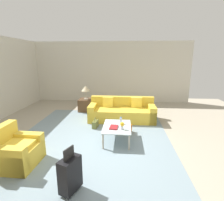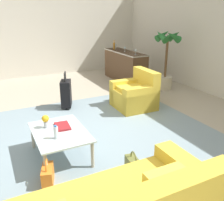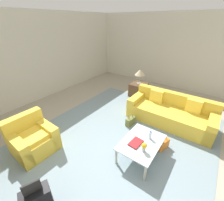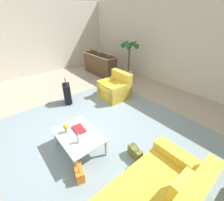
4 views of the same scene
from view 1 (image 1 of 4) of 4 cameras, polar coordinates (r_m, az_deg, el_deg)
name	(u,v)px [view 1 (image 1 of 4)]	position (r m, az deg, el deg)	size (l,w,h in m)	color
ground_plane	(97,147)	(4.77, -4.87, -14.89)	(12.00, 12.00, 0.00)	#A89E89
wall_right	(112,72)	(9.25, 0.00, 9.21)	(0.12, 8.00, 3.10)	beige
area_rug	(94,137)	(5.33, -5.99, -11.65)	(5.20, 4.40, 0.01)	gray
couch	(122,112)	(6.63, 3.26, -3.74)	(0.99, 2.42, 0.83)	gold
armchair	(14,152)	(4.48, -29.33, -14.44)	(0.90, 0.87, 0.88)	gold
coffee_table	(117,128)	(4.91, 1.62, -8.91)	(1.06, 0.76, 0.44)	silver
water_bottle	(121,121)	(5.04, 2.89, -6.55)	(0.06, 0.06, 0.20)	silver
coffee_table_book	(114,127)	(4.78, 0.59, -8.72)	(0.32, 0.21, 0.03)	maroon
flower_vase	(122,125)	(4.64, 3.37, -8.02)	(0.11, 0.11, 0.21)	#B2B7BC
side_table	(86,105)	(7.79, -8.42, -1.41)	(0.61, 0.61, 0.53)	#513823
table_lamp	(86,89)	(7.64, -8.61, 3.82)	(0.39, 0.39, 0.58)	#ADA899
suitcase_black	(70,174)	(3.31, -13.51, -22.29)	(0.45, 0.35, 0.85)	black
handbag_olive	(95,124)	(5.92, -5.46, -7.65)	(0.34, 0.18, 0.36)	olive
handbag_orange	(128,129)	(5.52, 5.37, -9.28)	(0.35, 0.23, 0.36)	orange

